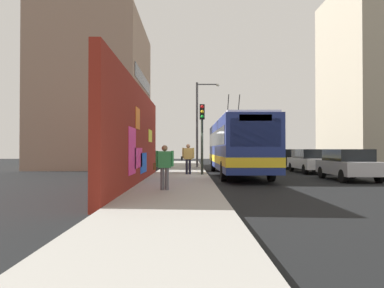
% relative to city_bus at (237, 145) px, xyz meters
% --- Properties ---
extents(ground_plane, '(80.00, 80.00, 0.00)m').
position_rel_city_bus_xyz_m(ground_plane, '(-1.99, 1.80, -1.84)').
color(ground_plane, black).
extents(sidewalk_slab, '(48.00, 3.20, 0.15)m').
position_rel_city_bus_xyz_m(sidewalk_slab, '(-1.99, 3.40, -1.77)').
color(sidewalk_slab, '#9E9B93').
rests_on(sidewalk_slab, ground_plane).
extents(graffiti_wall, '(13.98, 0.32, 4.31)m').
position_rel_city_bus_xyz_m(graffiti_wall, '(-6.01, 5.15, 0.31)').
color(graffiti_wall, maroon).
rests_on(graffiti_wall, ground_plane).
extents(building_far_left, '(11.59, 8.15, 12.48)m').
position_rel_city_bus_xyz_m(building_far_left, '(9.92, 11.00, 4.40)').
color(building_far_left, gray).
rests_on(building_far_left, ground_plane).
extents(city_bus, '(12.50, 2.62, 5.09)m').
position_rel_city_bus_xyz_m(city_bus, '(0.00, 0.00, 0.00)').
color(city_bus, navy).
rests_on(city_bus, ground_plane).
extents(parked_car_silver, '(4.10, 1.91, 1.58)m').
position_rel_city_bus_xyz_m(parked_car_silver, '(-3.49, -5.20, -1.01)').
color(parked_car_silver, '#B7B7BC').
rests_on(parked_car_silver, ground_plane).
extents(parked_car_white, '(4.56, 1.86, 1.58)m').
position_rel_city_bus_xyz_m(parked_car_white, '(2.32, -5.20, -1.01)').
color(parked_car_white, white).
rests_on(parked_car_white, ground_plane).
extents(parked_car_black, '(4.63, 1.85, 1.58)m').
position_rel_city_bus_xyz_m(parked_car_black, '(8.10, -5.20, -1.01)').
color(parked_car_black, black).
rests_on(parked_car_black, ground_plane).
extents(pedestrian_near_wall, '(0.22, 0.72, 1.57)m').
position_rel_city_bus_xyz_m(pedestrian_near_wall, '(-9.04, 3.74, -0.78)').
color(pedestrian_near_wall, '#595960').
rests_on(pedestrian_near_wall, sidewalk_slab).
extents(pedestrian_midblock, '(0.23, 0.76, 1.73)m').
position_rel_city_bus_xyz_m(pedestrian_midblock, '(-1.05, 2.94, -0.67)').
color(pedestrian_midblock, '#1E1E2D').
rests_on(pedestrian_midblock, sidewalk_slab).
extents(traffic_light, '(0.49, 0.28, 3.97)m').
position_rel_city_bus_xyz_m(traffic_light, '(-1.53, 2.15, 0.99)').
color(traffic_light, '#2D382D').
rests_on(traffic_light, sidewalk_slab).
extents(street_lamp, '(0.44, 1.91, 6.82)m').
position_rel_city_bus_xyz_m(street_lamp, '(7.26, 2.04, 2.23)').
color(street_lamp, '#4C4C51').
rests_on(street_lamp, sidewalk_slab).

